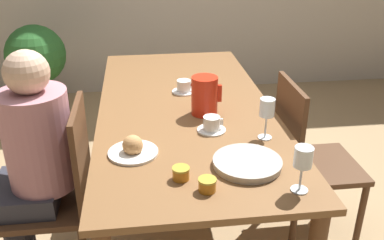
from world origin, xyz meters
TOP-DOWN VIEW (x-y plane):
  - ground_plane at (0.00, 0.00)m, footprint 20.00×20.00m
  - dining_table at (0.00, 0.00)m, footprint 0.91×1.93m
  - chair_person_side at (-0.64, -0.34)m, footprint 0.42×0.42m
  - chair_opposite at (0.64, -0.19)m, footprint 0.42×0.42m
  - person_seated at (-0.73, -0.33)m, footprint 0.39×0.41m
  - red_pitcher at (0.09, -0.11)m, footprint 0.16×0.13m
  - wine_glass_water at (0.32, -0.41)m, footprint 0.07×0.07m
  - wine_glass_juice at (0.33, -0.83)m, footprint 0.07×0.07m
  - teacup_near_person at (0.09, -0.31)m, footprint 0.14×0.14m
  - teacup_across at (0.01, 0.19)m, footprint 0.14×0.14m
  - serving_tray at (0.18, -0.64)m, footprint 0.28×0.28m
  - bread_plate at (-0.28, -0.48)m, footprint 0.21×0.21m
  - jam_jar_amber at (-0.01, -0.79)m, footprint 0.07×0.07m
  - jam_jar_red at (-0.10, -0.70)m, footprint 0.07×0.07m
  - potted_plant at (-1.10, 1.55)m, footprint 0.50×0.50m

SIDE VIEW (x-z plane):
  - ground_plane at x=0.00m, z-range 0.00..0.00m
  - chair_person_side at x=-0.64m, z-range 0.03..0.94m
  - chair_opposite at x=0.64m, z-range 0.03..0.94m
  - potted_plant at x=-1.10m, z-range 0.11..0.97m
  - dining_table at x=0.00m, z-range 0.28..1.03m
  - person_seated at x=-0.73m, z-range 0.11..1.28m
  - serving_tray at x=0.18m, z-range 0.75..0.78m
  - bread_plate at x=-0.28m, z-range 0.73..0.82m
  - jam_jar_amber at x=-0.01m, z-range 0.75..0.80m
  - jam_jar_red at x=-0.10m, z-range 0.75..0.80m
  - teacup_near_person at x=0.09m, z-range 0.74..0.81m
  - teacup_across at x=0.01m, z-range 0.74..0.81m
  - red_pitcher at x=0.09m, z-range 0.75..0.94m
  - wine_glass_juice at x=0.33m, z-range 0.79..0.97m
  - wine_glass_water at x=0.32m, z-range 0.79..0.98m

